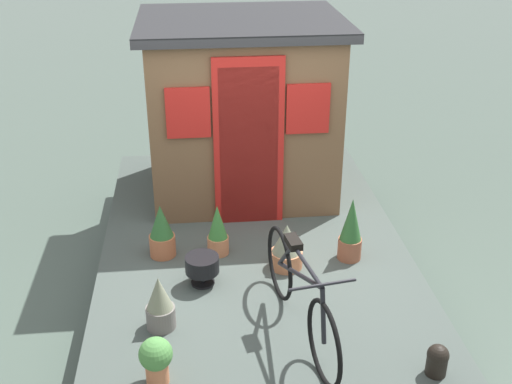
{
  "coord_description": "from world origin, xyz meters",
  "views": [
    {
      "loc": [
        -5.5,
        0.55,
        3.86
      ],
      "look_at": [
        -0.2,
        0.0,
        1.21
      ],
      "focal_mm": 44.75,
      "sensor_mm": 36.0,
      "label": 1
    }
  ],
  "objects": [
    {
      "name": "ground_plane",
      "position": [
        0.0,
        0.0,
        0.0
      ],
      "size": [
        60.0,
        60.0,
        0.0
      ],
      "primitive_type": "plane",
      "color": "#47564C"
    },
    {
      "name": "houseboat_deck",
      "position": [
        0.0,
        0.0,
        0.26
      ],
      "size": [
        4.87,
        3.04,
        0.51
      ],
      "color": "#424C47",
      "rests_on": "ground_plane"
    },
    {
      "name": "houseboat_cabin",
      "position": [
        1.33,
        0.0,
        1.52
      ],
      "size": [
        1.81,
        2.2,
        2.0
      ],
      "color": "brown",
      "rests_on": "houseboat_deck"
    },
    {
      "name": "bicycle",
      "position": [
        -1.4,
        -0.22,
        0.88
      ],
      "size": [
        1.74,
        0.5,
        0.79
      ],
      "color": "black",
      "rests_on": "houseboat_deck"
    },
    {
      "name": "potted_plant_thyme",
      "position": [
        -1.85,
        0.9,
        0.73
      ],
      "size": [
        0.25,
        0.25,
        0.39
      ],
      "color": "#C6754C",
      "rests_on": "houseboat_deck"
    },
    {
      "name": "potted_plant_geranium",
      "position": [
        -1.21,
        0.89,
        0.74
      ],
      "size": [
        0.24,
        0.24,
        0.48
      ],
      "color": "slate",
      "rests_on": "houseboat_deck"
    },
    {
      "name": "potted_plant_ivy",
      "position": [
        -0.11,
        0.37,
        0.76
      ],
      "size": [
        0.21,
        0.21,
        0.53
      ],
      "color": "#C6754C",
      "rests_on": "houseboat_deck"
    },
    {
      "name": "potted_plant_succulent",
      "position": [
        -0.33,
        -0.9,
        0.82
      ],
      "size": [
        0.23,
        0.23,
        0.65
      ],
      "color": "#935138",
      "rests_on": "houseboat_deck"
    },
    {
      "name": "potted_plant_fern",
      "position": [
        -0.42,
        -0.27,
        0.72
      ],
      "size": [
        0.31,
        0.31,
        0.46
      ],
      "color": "#C6754C",
      "rests_on": "houseboat_deck"
    },
    {
      "name": "potted_plant_mint",
      "position": [
        -0.09,
        0.91,
        0.77
      ],
      "size": [
        0.25,
        0.25,
        0.55
      ],
      "color": "#B2603D",
      "rests_on": "houseboat_deck"
    },
    {
      "name": "charcoal_grill",
      "position": [
        -0.62,
        0.53,
        0.7
      ],
      "size": [
        0.31,
        0.31,
        0.28
      ],
      "color": "black",
      "rests_on": "houseboat_deck"
    },
    {
      "name": "mooring_bollard",
      "position": [
        -1.98,
        -1.17,
        0.64
      ],
      "size": [
        0.17,
        0.17,
        0.26
      ],
      "color": "black",
      "rests_on": "houseboat_deck"
    }
  ]
}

